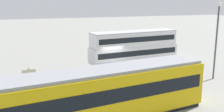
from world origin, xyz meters
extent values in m
plane|color=gray|center=(0.00, 0.00, 0.00)|extent=(160.00, 160.00, 0.00)
cube|color=white|center=(-3.21, -2.45, 1.25)|extent=(11.04, 3.55, 1.80)
cube|color=white|center=(-3.21, -2.45, 2.96)|extent=(10.70, 3.42, 1.63)
cube|color=black|center=(-3.21, -2.45, 1.46)|extent=(10.50, 3.53, 0.64)
cube|color=black|center=(-3.21, -2.45, 3.05)|extent=(10.17, 3.40, 0.60)
cube|color=#193FA5|center=(-3.21, -2.45, 0.60)|extent=(10.83, 3.57, 0.24)
cube|color=#B2B2B7|center=(-3.21, -2.45, 3.83)|extent=(10.70, 3.42, 0.10)
cylinder|color=black|center=(0.13, -2.12, 0.50)|extent=(1.24, 2.52, 1.00)
cylinder|color=black|center=(-6.18, -2.75, 0.50)|extent=(1.24, 2.52, 1.00)
cube|color=#E5B70C|center=(5.34, 10.78, 1.71)|extent=(15.79, 4.73, 2.92)
cube|color=black|center=(5.34, 10.78, 2.00)|extent=(15.18, 4.67, 0.90)
cube|color=gray|center=(5.34, 10.78, 3.27)|extent=(15.45, 4.48, 0.20)
cylinder|color=#33384C|center=(5.90, 5.72, 0.42)|extent=(0.14, 0.14, 0.85)
cylinder|color=#33384C|center=(6.07, 5.86, 0.42)|extent=(0.14, 0.14, 0.85)
cylinder|color=black|center=(5.98, 5.79, 1.18)|extent=(0.45, 0.45, 0.65)
sphere|color=tan|center=(5.98, 5.79, 1.62)|extent=(0.23, 0.23, 0.23)
cylinder|color=#4C3F2D|center=(-0.21, 8.57, 0.41)|extent=(0.14, 0.14, 0.82)
cylinder|color=#4C3F2D|center=(-0.33, 8.39, 0.41)|extent=(0.14, 0.14, 0.82)
cylinder|color=black|center=(-0.27, 8.48, 1.13)|extent=(0.44, 0.44, 0.63)
sphere|color=#8C6647|center=(-0.27, 8.48, 1.55)|extent=(0.22, 0.22, 0.22)
cube|color=gray|center=(4.11, 5.75, 1.05)|extent=(7.90, 1.12, 0.06)
cube|color=gray|center=(4.11, 5.75, 0.55)|extent=(7.90, 1.12, 0.06)
cylinder|color=gray|center=(0.17, 5.21, 0.53)|extent=(0.07, 0.07, 1.05)
cylinder|color=gray|center=(4.11, 5.75, 0.53)|extent=(0.07, 0.07, 1.05)
cylinder|color=gray|center=(8.06, 6.28, 0.53)|extent=(0.07, 0.07, 1.05)
cylinder|color=slate|center=(9.06, 5.32, 1.22)|extent=(0.10, 0.10, 2.45)
cube|color=white|center=(9.05, 5.36, 2.05)|extent=(1.05, 0.20, 0.59)
cylinder|color=#4C4C51|center=(-7.95, 5.88, 3.47)|extent=(0.16, 0.16, 6.95)
sphere|color=#F2EFCC|center=(-7.95, 5.88, 7.10)|extent=(0.36, 0.36, 0.36)
camera|label=1|loc=(9.40, 25.56, 7.60)|focal=41.82mm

